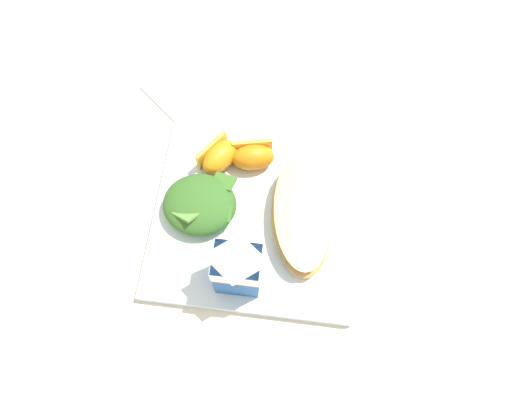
% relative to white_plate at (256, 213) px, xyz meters
% --- Properties ---
extents(ground, '(3.00, 3.00, 0.00)m').
position_rel_white_plate_xyz_m(ground, '(0.00, 0.00, -0.01)').
color(ground, beige).
extents(white_plate, '(0.28, 0.28, 0.02)m').
position_rel_white_plate_xyz_m(white_plate, '(0.00, 0.00, 0.00)').
color(white_plate, silver).
rests_on(white_plate, ground).
extents(cheesy_pizza_bread, '(0.10, 0.18, 0.04)m').
position_rel_white_plate_xyz_m(cheesy_pizza_bread, '(-0.06, 0.01, 0.03)').
color(cheesy_pizza_bread, tan).
rests_on(cheesy_pizza_bread, white_plate).
extents(green_salad_pile, '(0.10, 0.09, 0.05)m').
position_rel_white_plate_xyz_m(green_salad_pile, '(0.08, 0.01, 0.03)').
color(green_salad_pile, '#336023').
rests_on(green_salad_pile, white_plate).
extents(milk_carton, '(0.06, 0.05, 0.11)m').
position_rel_white_plate_xyz_m(milk_carton, '(0.01, 0.10, 0.07)').
color(milk_carton, '#23569E').
rests_on(milk_carton, white_plate).
extents(orange_wedge_front, '(0.07, 0.05, 0.04)m').
position_rel_white_plate_xyz_m(orange_wedge_front, '(0.01, -0.07, 0.03)').
color(orange_wedge_front, orange).
rests_on(orange_wedge_front, white_plate).
extents(orange_wedge_middle, '(0.06, 0.07, 0.04)m').
position_rel_white_plate_xyz_m(orange_wedge_middle, '(0.06, -0.07, 0.03)').
color(orange_wedge_middle, orange).
rests_on(orange_wedge_middle, white_plate).
extents(metal_fork, '(0.15, 0.14, 0.01)m').
position_rel_white_plate_xyz_m(metal_fork, '(0.12, -0.13, -0.01)').
color(metal_fork, silver).
rests_on(metal_fork, ground).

